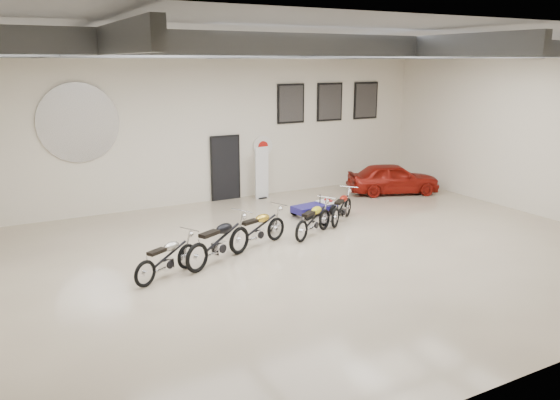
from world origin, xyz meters
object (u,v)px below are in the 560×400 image
motorcycle_black (219,240)px  banner_stand (262,172)px  go_kart (318,204)px  motorcycle_gold (258,228)px  motorcycle_red (342,206)px  vintage_car (393,178)px  motorcycle_silver (166,257)px  motorcycle_yellow (313,219)px

motorcycle_black → banner_stand: bearing=27.8°
go_kart → motorcycle_gold: bearing=-155.9°
motorcycle_red → vintage_car: bearing=-9.0°
motorcycle_silver → motorcycle_yellow: bearing=-15.3°
motorcycle_black → vintage_car: 8.68m
banner_stand → motorcycle_gold: (-2.31, -4.40, -0.41)m
motorcycle_black → go_kart: 4.83m
vintage_car → motorcycle_yellow: bearing=140.0°
motorcycle_black → motorcycle_red: bearing=-8.7°
banner_stand → motorcycle_gold: size_ratio=0.95×
banner_stand → motorcycle_silver: bearing=-136.8°
motorcycle_black → motorcycle_red: motorcycle_black is taller
motorcycle_yellow → motorcycle_gold: bearing=153.4°
motorcycle_black → motorcycle_gold: 1.41m
motorcycle_silver → motorcycle_gold: (2.61, 0.88, 0.03)m
vintage_car → go_kart: bearing=126.9°
banner_stand → motorcycle_red: banner_stand is taller
motorcycle_yellow → vintage_car: bearing=-0.4°
motorcycle_yellow → go_kart: size_ratio=1.04×
motorcycle_black → motorcycle_yellow: size_ratio=1.17×
banner_stand → motorcycle_yellow: (-0.63, -4.31, -0.43)m
motorcycle_gold → go_kart: 3.42m
motorcycle_silver → motorcycle_yellow: motorcycle_yellow is taller
motorcycle_gold → banner_stand: bearing=42.8°
motorcycle_silver → go_kart: bearing=-2.2°
motorcycle_yellow → vintage_car: 5.72m
motorcycle_red → vintage_car: (3.60, 2.06, 0.08)m
motorcycle_silver → motorcycle_gold: 2.75m
motorcycle_yellow → motorcycle_red: bearing=-2.4°
motorcycle_silver → go_kart: motorcycle_silver is taller
motorcycle_gold → go_kart: motorcycle_gold is taller
motorcycle_silver → motorcycle_yellow: (4.28, 0.96, 0.01)m
motorcycle_red → vintage_car: vintage_car is taller
motorcycle_black → motorcycle_yellow: motorcycle_black is taller
banner_stand → motorcycle_red: bearing=-81.7°
banner_stand → vintage_car: size_ratio=0.57×
motorcycle_black → vintage_car: (7.96, 3.45, -0.00)m
motorcycle_silver → vintage_car: size_ratio=0.56×
motorcycle_red → motorcycle_gold: bearing=155.7°
motorcycle_black → motorcycle_gold: bearing=-1.6°
motorcycle_yellow → motorcycle_red: (1.41, 0.71, -0.01)m
motorcycle_black → motorcycle_gold: motorcycle_black is taller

